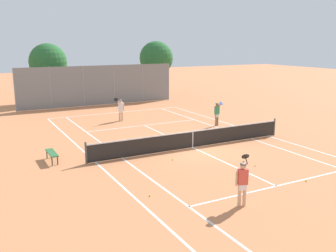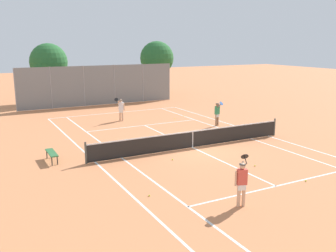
# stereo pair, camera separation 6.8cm
# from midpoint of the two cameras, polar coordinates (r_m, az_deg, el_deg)

# --- Properties ---
(ground_plane) EXTENTS (120.00, 120.00, 0.00)m
(ground_plane) POSITION_cam_midpoint_polar(r_m,az_deg,el_deg) (20.65, 3.67, -3.30)
(ground_plane) COLOR #CC7A4C
(court_line_markings) EXTENTS (11.10, 23.90, 0.01)m
(court_line_markings) POSITION_cam_midpoint_polar(r_m,az_deg,el_deg) (20.65, 3.67, -3.29)
(court_line_markings) COLOR silver
(court_line_markings) RESTS_ON ground
(tennis_net) EXTENTS (12.00, 0.10, 1.07)m
(tennis_net) POSITION_cam_midpoint_polar(r_m,az_deg,el_deg) (20.51, 3.69, -1.94)
(tennis_net) COLOR #474C47
(tennis_net) RESTS_ON ground
(player_near_side) EXTENTS (0.83, 0.69, 1.77)m
(player_near_side) POSITION_cam_midpoint_polar(r_m,az_deg,el_deg) (13.44, 11.14, -8.25)
(player_near_side) COLOR #D8A884
(player_near_side) RESTS_ON ground
(player_far_left) EXTENTS (0.88, 0.66, 1.77)m
(player_far_left) POSITION_cam_midpoint_polar(r_m,az_deg,el_deg) (27.63, -7.29, 2.67)
(player_far_left) COLOR #D8A884
(player_far_left) RESTS_ON ground
(player_far_right) EXTENTS (0.50, 0.86, 1.77)m
(player_far_right) POSITION_cam_midpoint_polar(r_m,az_deg,el_deg) (25.98, 7.41, 2.03)
(player_far_right) COLOR #936B4C
(player_far_right) RESTS_ON ground
(loose_tennis_ball_0) EXTENTS (0.07, 0.07, 0.07)m
(loose_tennis_ball_0) POSITION_cam_midpoint_polar(r_m,az_deg,el_deg) (28.28, 0.95, 1.16)
(loose_tennis_ball_0) COLOR #D1DB33
(loose_tennis_ball_0) RESTS_ON ground
(loose_tennis_ball_1) EXTENTS (0.07, 0.07, 0.07)m
(loose_tennis_ball_1) POSITION_cam_midpoint_polar(r_m,az_deg,el_deg) (14.32, -2.90, -10.53)
(loose_tennis_ball_1) COLOR #D1DB33
(loose_tennis_ball_1) RESTS_ON ground
(loose_tennis_ball_2) EXTENTS (0.07, 0.07, 0.07)m
(loose_tennis_ball_2) POSITION_cam_midpoint_polar(r_m,az_deg,el_deg) (16.74, 20.19, -7.83)
(loose_tennis_ball_2) COLOR #D1DB33
(loose_tennis_ball_2) RESTS_ON ground
(loose_tennis_ball_3) EXTENTS (0.07, 0.07, 0.07)m
(loose_tennis_ball_3) POSITION_cam_midpoint_polar(r_m,az_deg,el_deg) (18.02, 13.03, -5.90)
(loose_tennis_ball_3) COLOR #D1DB33
(loose_tennis_ball_3) RESTS_ON ground
(loose_tennis_ball_4) EXTENTS (0.07, 0.07, 0.07)m
(loose_tennis_ball_4) POSITION_cam_midpoint_polar(r_m,az_deg,el_deg) (18.45, 0.63, -5.13)
(loose_tennis_ball_4) COLOR #D1DB33
(loose_tennis_ball_4) RESTS_ON ground
(loose_tennis_ball_5) EXTENTS (0.07, 0.07, 0.07)m
(loose_tennis_ball_5) POSITION_cam_midpoint_polar(r_m,az_deg,el_deg) (29.29, 2.30, 1.55)
(loose_tennis_ball_5) COLOR #D1DB33
(loose_tennis_ball_5) RESTS_ON ground
(courtside_bench) EXTENTS (0.36, 1.50, 0.47)m
(courtside_bench) POSITION_cam_midpoint_polar(r_m,az_deg,el_deg) (19.00, -17.39, -4.00)
(courtside_bench) COLOR #2D6638
(courtside_bench) RESTS_ON ground
(back_fence) EXTENTS (14.52, 0.08, 3.64)m
(back_fence) POSITION_cam_midpoint_polar(r_m,az_deg,el_deg) (34.92, -10.51, 6.11)
(back_fence) COLOR gray
(back_fence) RESTS_ON ground
(tree_behind_left) EXTENTS (3.51, 3.51, 5.60)m
(tree_behind_left) POSITION_cam_midpoint_polar(r_m,az_deg,el_deg) (37.36, -17.98, 9.05)
(tree_behind_left) COLOR brown
(tree_behind_left) RESTS_ON ground
(tree_behind_right) EXTENTS (3.64, 3.64, 5.81)m
(tree_behind_right) POSITION_cam_midpoint_polar(r_m,az_deg,el_deg) (41.30, -1.79, 10.15)
(tree_behind_right) COLOR brown
(tree_behind_right) RESTS_ON ground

